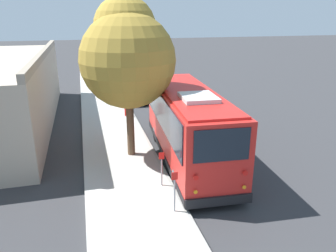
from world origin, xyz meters
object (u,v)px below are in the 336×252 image
(sign_post_near, at_px, (175,191))
(parked_sedan_gray, at_px, (115,63))
(parked_sedan_blue, at_px, (112,57))
(parked_sedan_black, at_px, (122,70))
(parked_sedan_maroon, at_px, (128,80))
(sign_post_far, at_px, (162,169))
(parked_sedan_white, at_px, (137,93))
(shuttle_bus, at_px, (188,122))
(fire_hydrant, at_px, (126,110))
(street_tree, at_px, (127,54))

(sign_post_near, bearing_deg, parked_sedan_gray, -2.47)
(parked_sedan_blue, bearing_deg, sign_post_near, 172.84)
(sign_post_near, bearing_deg, parked_sedan_black, -3.42)
(parked_sedan_maroon, distance_m, sign_post_far, 20.20)
(sign_post_near, bearing_deg, parked_sedan_white, -5.10)
(parked_sedan_white, distance_m, parked_sedan_maroon, 5.79)
(parked_sedan_gray, distance_m, sign_post_near, 34.44)
(shuttle_bus, bearing_deg, fire_hydrant, 18.63)
(sign_post_far, bearing_deg, sign_post_near, 180.00)
(shuttle_bus, bearing_deg, sign_post_near, 160.54)
(shuttle_bus, xyz_separation_m, fire_hydrant, (7.44, 1.96, -1.38))
(parked_sedan_black, xyz_separation_m, street_tree, (-22.35, 2.38, 4.41))
(shuttle_bus, xyz_separation_m, sign_post_far, (-2.42, 1.86, -1.04))
(parked_sedan_gray, xyz_separation_m, fire_hydrant, (-22.65, 1.58, -0.05))
(parked_sedan_black, xyz_separation_m, parked_sedan_blue, (12.67, 0.00, -0.01))
(parked_sedan_white, height_order, parked_sedan_maroon, parked_sedan_white)
(parked_sedan_maroon, relative_size, parked_sedan_blue, 1.02)
(parked_sedan_maroon, height_order, fire_hydrant, parked_sedan_maroon)
(parked_sedan_blue, bearing_deg, street_tree, 171.30)
(parked_sedan_maroon, distance_m, parked_sedan_blue, 18.42)
(parked_sedan_maroon, height_order, sign_post_near, sign_post_near)
(parked_sedan_white, distance_m, parked_sedan_black, 11.53)
(parked_sedan_gray, bearing_deg, fire_hydrant, 177.58)
(parked_sedan_black, xyz_separation_m, parked_sedan_gray, (6.62, 0.17, -0.02))
(parked_sedan_white, bearing_deg, shuttle_bus, -178.82)
(shuttle_bus, distance_m, sign_post_far, 3.23)
(fire_hydrant, bearing_deg, parked_sedan_white, -18.97)
(parked_sedan_maroon, bearing_deg, fire_hydrant, 168.78)
(sign_post_far, bearing_deg, parked_sedan_black, -3.67)
(parked_sedan_white, height_order, parked_sedan_gray, parked_sedan_white)
(parked_sedan_white, relative_size, parked_sedan_maroon, 0.91)
(parked_sedan_gray, relative_size, parked_sedan_blue, 0.92)
(shuttle_bus, xyz_separation_m, parked_sedan_gray, (30.08, 0.38, -1.34))
(shuttle_bus, xyz_separation_m, parked_sedan_black, (23.46, 0.20, -1.32))
(sign_post_near, distance_m, sign_post_far, 1.90)
(parked_sedan_gray, xyz_separation_m, parked_sedan_blue, (6.05, -0.17, 0.00))
(sign_post_far, bearing_deg, parked_sedan_maroon, -4.36)
(parked_sedan_white, xyz_separation_m, street_tree, (-10.82, 2.17, 4.40))
(street_tree, bearing_deg, shuttle_bus, -113.33)
(street_tree, distance_m, fire_hydrant, 7.77)
(parked_sedan_gray, bearing_deg, parked_sedan_blue, -0.07)
(sign_post_near, distance_m, fire_hydrant, 11.76)
(parked_sedan_gray, xyz_separation_m, sign_post_near, (-34.41, 1.49, 0.33))
(parked_sedan_maroon, height_order, street_tree, street_tree)
(shuttle_bus, height_order, fire_hydrant, shuttle_bus)
(sign_post_near, relative_size, sign_post_far, 1.05)
(shuttle_bus, bearing_deg, parked_sedan_white, 5.86)
(street_tree, bearing_deg, parked_sedan_black, -6.07)
(parked_sedan_maroon, bearing_deg, parked_sedan_black, -3.44)
(parked_sedan_white, xyz_separation_m, parked_sedan_black, (11.53, -0.21, -0.00))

